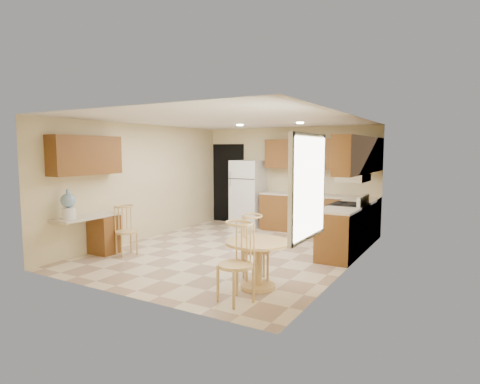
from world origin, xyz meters
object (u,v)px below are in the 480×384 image
Objects in this scene: refrigerator at (248,194)px; chair_table_b at (232,257)px; dining_table at (258,257)px; chair_desk at (122,226)px; chair_table_a at (252,243)px; water_crock at (68,205)px; stove at (348,227)px.

refrigerator is 1.65× the size of chair_table_b.
chair_desk is (-2.95, 0.30, 0.11)m from dining_table.
refrigerator is 1.71× the size of chair_table_a.
refrigerator is 4.41m from chair_table_a.
chair_table_a is (2.18, -3.83, -0.24)m from refrigerator.
refrigerator is 5.26m from chair_table_b.
dining_table is 2.97m from chair_desk.
chair_table_b is (0.00, -0.71, 0.18)m from dining_table.
refrigerator is at bearing 120.54° from dining_table.
chair_desk is at bearing 174.25° from dining_table.
chair_table_a is at bearing 110.55° from chair_desk.
refrigerator is 1.84× the size of dining_table.
refrigerator is at bearing 76.77° from water_crock.
chair_table_b is 2.00× the size of water_crock.
chair_table_b is (2.35, -4.70, -0.22)m from refrigerator.
refrigerator reaches higher than chair_desk.
stove is 3.52m from chair_table_b.
water_crock reaches higher than chair_desk.
stove is 2.81m from dining_table.
chair_desk is at bearing -99.24° from refrigerator.
water_crock is at bearing -171.92° from dining_table.
stove is at bearing 79.25° from dining_table.
water_crock is (-3.23, -0.64, 0.40)m from chair_table_a.
chair_table_a is 3.32m from water_crock.
refrigerator is at bearing 172.63° from chair_table_a.
dining_table is 0.28m from chair_table_a.
chair_table_b is 3.43m from water_crock.
dining_table is at bearing -59.46° from refrigerator.
chair_desk is (-2.78, 0.14, -0.05)m from chair_table_a.
chair_table_b is (-0.52, -3.48, 0.15)m from stove.
stove is 1.19× the size of dining_table.
stove is 5.12m from water_crock.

